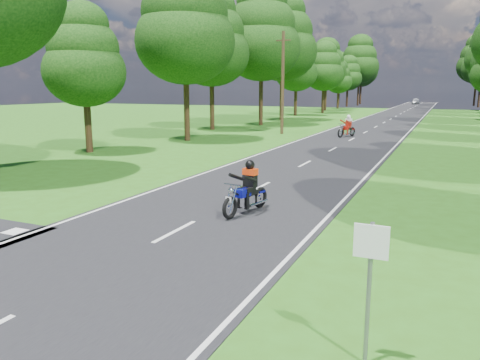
% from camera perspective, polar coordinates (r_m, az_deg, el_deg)
% --- Properties ---
extents(ground, '(160.00, 160.00, 0.00)m').
position_cam_1_polar(ground, '(10.80, -13.61, -9.13)').
color(ground, '#2A5B14').
rests_on(ground, ground).
extents(main_road, '(7.00, 140.00, 0.02)m').
position_cam_1_polar(main_road, '(58.42, 17.89, 7.07)').
color(main_road, black).
rests_on(main_road, ground).
extents(road_markings, '(7.40, 140.00, 0.01)m').
position_cam_1_polar(road_markings, '(56.58, 17.54, 6.99)').
color(road_markings, silver).
rests_on(road_markings, main_road).
extents(treeline, '(40.00, 115.35, 14.78)m').
position_cam_1_polar(treeline, '(68.35, 20.51, 14.37)').
color(treeline, black).
rests_on(treeline, ground).
extents(telegraph_pole, '(1.20, 0.26, 8.00)m').
position_cam_1_polar(telegraph_pole, '(38.01, 5.22, 11.75)').
color(telegraph_pole, '#382616').
rests_on(telegraph_pole, ground).
extents(road_sign, '(0.45, 0.07, 2.00)m').
position_cam_1_polar(road_sign, '(6.45, 15.54, -10.64)').
color(road_sign, slate).
rests_on(road_sign, ground).
extents(rider_near_blue, '(0.99, 1.98, 1.58)m').
position_cam_1_polar(rider_near_blue, '(13.79, 0.71, -0.87)').
color(rider_near_blue, '#0C0F86').
rests_on(rider_near_blue, main_road).
extents(rider_far_red, '(1.32, 2.09, 1.65)m').
position_cam_1_polar(rider_far_red, '(36.40, 12.89, 6.46)').
color(rider_far_red, '#B8130E').
rests_on(rider_far_red, main_road).
extents(distant_car, '(1.87, 4.16, 1.39)m').
position_cam_1_polar(distant_car, '(112.76, 20.64, 9.01)').
color(distant_car, '#ACAFB3').
rests_on(distant_car, main_road).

